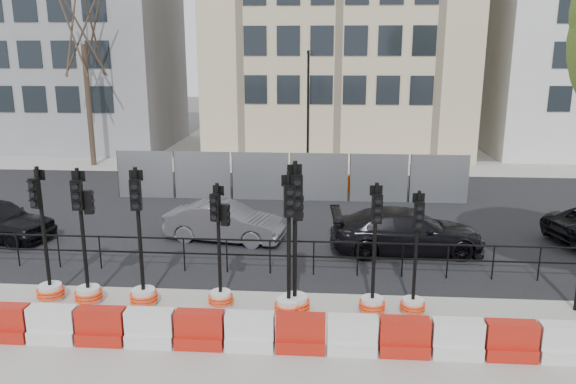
# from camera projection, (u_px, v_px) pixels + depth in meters

# --- Properties ---
(ground) EXTENTS (120.00, 120.00, 0.00)m
(ground) POSITION_uv_depth(u_px,v_px,m) (265.00, 292.00, 14.38)
(ground) COLOR #51514C
(ground) RESTS_ON ground
(sidewalk_near) EXTENTS (40.00, 6.00, 0.02)m
(sidewalk_near) POSITION_uv_depth(u_px,v_px,m) (249.00, 353.00, 11.47)
(sidewalk_near) COLOR gray
(sidewalk_near) RESTS_ON ground
(road) EXTENTS (40.00, 14.00, 0.03)m
(road) POSITION_uv_depth(u_px,v_px,m) (286.00, 214.00, 21.14)
(road) COLOR black
(road) RESTS_ON ground
(sidewalk_far) EXTENTS (40.00, 4.00, 0.02)m
(sidewalk_far) POSITION_uv_depth(u_px,v_px,m) (299.00, 166.00, 29.84)
(sidewalk_far) COLOR gray
(sidewalk_far) RESTS_ON ground
(building_grey) EXTENTS (11.00, 9.06, 14.00)m
(building_grey) POSITION_uv_depth(u_px,v_px,m) (80.00, 33.00, 34.88)
(building_grey) COLOR gray
(building_grey) RESTS_ON ground
(kerb_railing) EXTENTS (18.00, 0.04, 1.00)m
(kerb_railing) POSITION_uv_depth(u_px,v_px,m) (270.00, 251.00, 15.37)
(kerb_railing) COLOR black
(kerb_railing) RESTS_ON ground
(heras_fencing) EXTENTS (14.33, 1.72, 2.00)m
(heras_fencing) POSITION_uv_depth(u_px,v_px,m) (291.00, 180.00, 23.68)
(heras_fencing) COLOR gray
(heras_fencing) RESTS_ON ground
(lamp_post_far) EXTENTS (0.12, 0.56, 6.00)m
(lamp_post_far) POSITION_uv_depth(u_px,v_px,m) (308.00, 107.00, 28.02)
(lamp_post_far) COLOR black
(lamp_post_far) RESTS_ON ground
(tree_bare_far) EXTENTS (2.00, 2.00, 9.00)m
(tree_bare_far) POSITION_uv_depth(u_px,v_px,m) (83.00, 37.00, 28.48)
(tree_bare_far) COLOR #473828
(tree_bare_far) RESTS_ON ground
(barrier_row) EXTENTS (15.70, 0.50, 0.80)m
(barrier_row) POSITION_uv_depth(u_px,v_px,m) (250.00, 333.00, 11.58)
(barrier_row) COLOR red
(barrier_row) RESTS_ON ground
(traffic_signal_a) EXTENTS (0.67, 0.67, 3.39)m
(traffic_signal_a) POSITION_uv_depth(u_px,v_px,m) (48.00, 274.00, 13.75)
(traffic_signal_a) COLOR silver
(traffic_signal_a) RESTS_ON ground
(traffic_signal_b) EXTENTS (0.67, 0.67, 3.39)m
(traffic_signal_b) POSITION_uv_depth(u_px,v_px,m) (87.00, 272.00, 13.57)
(traffic_signal_b) COLOR silver
(traffic_signal_b) RESTS_ON ground
(traffic_signal_c) EXTENTS (0.68, 0.68, 3.43)m
(traffic_signal_c) POSITION_uv_depth(u_px,v_px,m) (142.00, 278.00, 13.47)
(traffic_signal_c) COLOR silver
(traffic_signal_c) RESTS_ON ground
(traffic_signal_d) EXTENTS (0.60, 0.60, 3.07)m
(traffic_signal_d) POSITION_uv_depth(u_px,v_px,m) (220.00, 278.00, 13.42)
(traffic_signal_d) COLOR silver
(traffic_signal_d) RESTS_ON ground
(traffic_signal_e) EXTENTS (0.72, 0.72, 3.66)m
(traffic_signal_e) POSITION_uv_depth(u_px,v_px,m) (295.00, 284.00, 13.04)
(traffic_signal_e) COLOR silver
(traffic_signal_e) RESTS_ON ground
(traffic_signal_f) EXTENTS (0.68, 0.68, 3.44)m
(traffic_signal_f) POSITION_uv_depth(u_px,v_px,m) (289.00, 283.00, 12.91)
(traffic_signal_f) COLOR silver
(traffic_signal_f) RESTS_ON ground
(traffic_signal_g) EXTENTS (0.62, 0.62, 3.16)m
(traffic_signal_g) POSITION_uv_depth(u_px,v_px,m) (373.00, 287.00, 13.09)
(traffic_signal_g) COLOR silver
(traffic_signal_g) RESTS_ON ground
(traffic_signal_h) EXTENTS (0.59, 0.59, 2.99)m
(traffic_signal_h) POSITION_uv_depth(u_px,v_px,m) (414.00, 289.00, 13.07)
(traffic_signal_h) COLOR silver
(traffic_signal_h) RESTS_ON ground
(car_b) EXTENTS (2.59, 4.26, 1.26)m
(car_b) POSITION_uv_depth(u_px,v_px,m) (225.00, 222.00, 18.12)
(car_b) COLOR #48484D
(car_b) RESTS_ON ground
(car_c) EXTENTS (2.39, 4.85, 1.35)m
(car_c) POSITION_uv_depth(u_px,v_px,m) (407.00, 231.00, 17.06)
(car_c) COLOR black
(car_c) RESTS_ON ground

